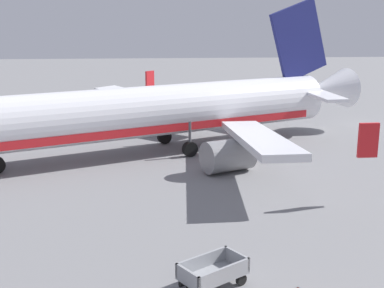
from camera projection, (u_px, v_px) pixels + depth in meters
name	position (u px, v px, depth m)	size (l,w,h in m)	color
airplane	(158.00, 112.00, 38.34)	(35.81, 29.32, 11.34)	silver
baggage_cart_fourth_in_row	(213.00, 272.00, 19.61)	(3.37, 2.58, 1.07)	gray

